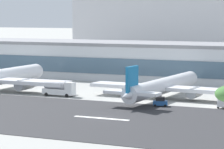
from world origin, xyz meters
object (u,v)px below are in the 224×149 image
distant_hotel_block (185,8)px  service_fuel_truck_0 (59,88)px  airliner_blue_tail_gate_2 (161,87)px  service_baggage_tug_2 (160,102)px  terminal_building (140,61)px

distant_hotel_block → service_fuel_truck_0: (13.00, -148.43, -22.11)m
service_fuel_truck_0 → airliner_blue_tail_gate_2: bearing=13.4°
service_baggage_tug_2 → service_fuel_truck_0: bearing=153.7°
distant_hotel_block → service_baggage_tug_2: size_ratio=31.87×
distant_hotel_block → service_fuel_truck_0: 150.63m
airliner_blue_tail_gate_2 → service_baggage_tug_2: (3.96, -11.33, -1.94)m
distant_hotel_block → airliner_blue_tail_gate_2: size_ratio=2.49×
airliner_blue_tail_gate_2 → service_fuel_truck_0: airliner_blue_tail_gate_2 is taller
airliner_blue_tail_gate_2 → service_fuel_truck_0: bearing=106.2°
distant_hotel_block → terminal_building: bearing=-80.7°
terminal_building → service_fuel_truck_0: 46.24m
distant_hotel_block → service_fuel_truck_0: size_ratio=13.16×
distant_hotel_block → service_baggage_tug_2: bearing=-74.7°
airliner_blue_tail_gate_2 → service_baggage_tug_2: airliner_blue_tail_gate_2 is taller
terminal_building → service_baggage_tug_2: bearing=-63.7°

